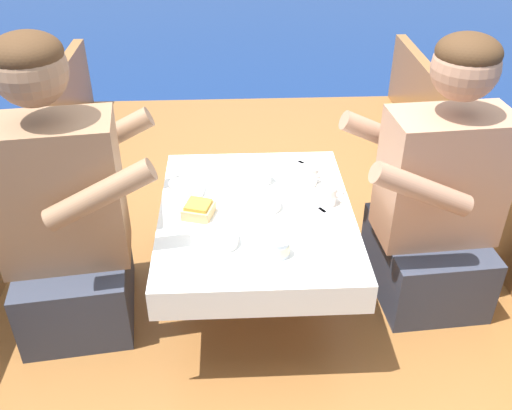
# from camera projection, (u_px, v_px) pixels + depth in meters

# --- Properties ---
(ground_plane) EXTENTS (60.00, 60.00, 0.00)m
(ground_plane) POSITION_uv_depth(u_px,v_px,m) (255.00, 327.00, 2.38)
(ground_plane) COLOR navy
(boat_deck) EXTENTS (2.05, 3.58, 0.27)m
(boat_deck) POSITION_uv_depth(u_px,v_px,m) (255.00, 304.00, 2.31)
(boat_deck) COLOR brown
(boat_deck) RESTS_ON ground_plane
(cockpit_table) EXTENTS (0.65, 0.81, 0.39)m
(cockpit_table) POSITION_uv_depth(u_px,v_px,m) (256.00, 220.00, 1.95)
(cockpit_table) COLOR #B2B2B7
(cockpit_table) RESTS_ON boat_deck
(person_port) EXTENTS (0.56, 0.49, 1.02)m
(person_port) POSITION_uv_depth(u_px,v_px,m) (65.00, 217.00, 1.85)
(person_port) COLOR #333847
(person_port) RESTS_ON boat_deck
(person_starboard) EXTENTS (0.55, 0.47, 0.98)m
(person_starboard) POSITION_uv_depth(u_px,v_px,m) (436.00, 201.00, 1.97)
(person_starboard) COLOR #333847
(person_starboard) RESTS_ON boat_deck
(plate_sandwich) EXTENTS (0.17, 0.17, 0.01)m
(plate_sandwich) POSITION_uv_depth(u_px,v_px,m) (199.00, 217.00, 1.89)
(plate_sandwich) COLOR white
(plate_sandwich) RESTS_ON cockpit_table
(plate_bread) EXTENTS (0.18, 0.18, 0.01)m
(plate_bread) POSITION_uv_depth(u_px,v_px,m) (216.00, 173.00, 2.13)
(plate_bread) COLOR white
(plate_bread) RESTS_ON cockpit_table
(sandwich) EXTENTS (0.11, 0.11, 0.05)m
(sandwich) POSITION_uv_depth(u_px,v_px,m) (199.00, 210.00, 1.87)
(sandwich) COLOR tan
(sandwich) RESTS_ON plate_sandwich
(bowl_port_near) EXTENTS (0.12, 0.12, 0.04)m
(bowl_port_near) POSITION_uv_depth(u_px,v_px,m) (187.00, 187.00, 2.01)
(bowl_port_near) COLOR white
(bowl_port_near) RESTS_ON cockpit_table
(bowl_starboard_near) EXTENTS (0.11, 0.11, 0.04)m
(bowl_starboard_near) POSITION_uv_depth(u_px,v_px,m) (265.00, 202.00, 1.93)
(bowl_starboard_near) COLOR white
(bowl_starboard_near) RESTS_ON cockpit_table
(bowl_center_far) EXTENTS (0.12, 0.12, 0.04)m
(bowl_center_far) POSITION_uv_depth(u_px,v_px,m) (219.00, 237.00, 1.76)
(bowl_center_far) COLOR white
(bowl_center_far) RESTS_ON cockpit_table
(coffee_cup_port) EXTENTS (0.09, 0.07, 0.07)m
(coffee_cup_port) POSITION_uv_depth(u_px,v_px,m) (309.00, 175.00, 2.05)
(coffee_cup_port) COLOR white
(coffee_cup_port) RESTS_ON cockpit_table
(coffee_cup_starboard) EXTENTS (0.10, 0.07, 0.07)m
(coffee_cup_starboard) POSITION_uv_depth(u_px,v_px,m) (327.00, 195.00, 1.94)
(coffee_cup_starboard) COLOR white
(coffee_cup_starboard) RESTS_ON cockpit_table
(coffee_cup_center) EXTENTS (0.10, 0.07, 0.06)m
(coffee_cup_center) POSITION_uv_depth(u_px,v_px,m) (261.00, 174.00, 2.07)
(coffee_cup_center) COLOR white
(coffee_cup_center) RESTS_ON cockpit_table
(tin_can) EXTENTS (0.07, 0.07, 0.05)m
(tin_can) POSITION_uv_depth(u_px,v_px,m) (279.00, 248.00, 1.71)
(tin_can) COLOR silver
(tin_can) RESTS_ON cockpit_table
(utensil_fork_starboard) EXTENTS (0.11, 0.15, 0.00)m
(utensil_fork_starboard) POSITION_uv_depth(u_px,v_px,m) (332.00, 217.00, 1.89)
(utensil_fork_starboard) COLOR silver
(utensil_fork_starboard) RESTS_ON cockpit_table
(utensil_fork_port) EXTENTS (0.13, 0.14, 0.00)m
(utensil_fork_port) POSITION_uv_depth(u_px,v_px,m) (312.00, 167.00, 2.17)
(utensil_fork_port) COLOR silver
(utensil_fork_port) RESTS_ON cockpit_table
(utensil_knife_starboard) EXTENTS (0.09, 0.16, 0.00)m
(utensil_knife_starboard) POSITION_uv_depth(u_px,v_px,m) (266.00, 241.00, 1.78)
(utensil_knife_starboard) COLOR silver
(utensil_knife_starboard) RESTS_ON cockpit_table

